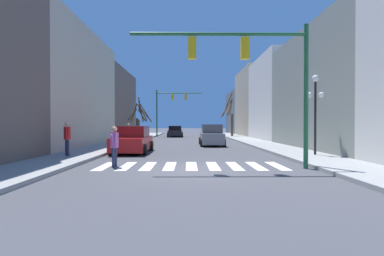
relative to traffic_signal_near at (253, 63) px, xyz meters
name	(u,v)px	position (x,y,z in m)	size (l,w,h in m)	color
ground_plane	(192,170)	(-2.40, -0.41, -4.14)	(240.00, 240.00, 0.00)	#424247
sidewalk_left	(30,169)	(-8.51, -0.41, -4.07)	(2.72, 90.00, 0.15)	gray
sidewalk_right	(352,168)	(3.71, -0.41, -4.07)	(2.72, 90.00, 0.15)	gray
building_row_left	(51,86)	(-12.87, 10.87, 0.45)	(6.00, 36.56, 10.48)	#66564C
building_row_right	(290,96)	(8.06, 19.50, 0.59)	(6.00, 55.25, 12.81)	beige
crosswalk_stripes	(191,166)	(-2.40, 0.76, -4.14)	(7.65, 2.60, 0.01)	white
traffic_signal_near	(253,63)	(0.00, 0.00, 0.00)	(6.99, 0.28, 5.67)	#236038
traffic_signal_far	(169,103)	(-5.17, 29.76, 0.53)	(6.25, 0.28, 6.48)	#236038
street_lamp_right_corner	(315,98)	(4.15, 3.94, -1.02)	(0.95, 0.36, 4.19)	black
car_parked_left_mid	(175,132)	(-4.36, 29.72, -3.42)	(2.09, 4.57, 1.53)	black
car_parked_left_near	(133,140)	(-5.96, 6.66, -3.38)	(2.15, 4.72, 1.63)	red
car_at_intersection	(211,136)	(-0.63, 12.87, -3.34)	(1.98, 4.56, 1.73)	gray
pedestrian_on_right_sidewalk	(67,135)	(-8.70, 3.55, -2.96)	(0.53, 0.64, 1.74)	#282D47
pedestrian_crossing_street	(129,131)	(-8.09, 16.13, -3.01)	(0.60, 0.53, 1.67)	black
pedestrian_near_right_corner	(114,143)	(-5.55, 0.50, -3.16)	(0.25, 0.72, 1.66)	#282D47
street_tree_right_far	(140,121)	(-7.78, 21.01, -2.05)	(1.68, 1.65, 4.58)	brown
street_tree_left_far	(230,117)	(3.21, 29.06, -1.35)	(1.87, 3.04, 5.89)	brown
street_tree_left_mid	(137,122)	(-8.70, 24.31, -2.14)	(2.73, 0.81, 4.14)	brown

